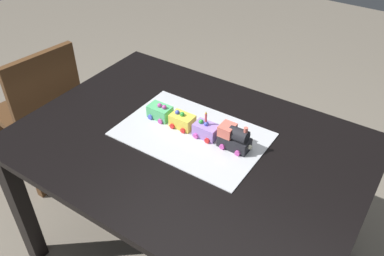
{
  "coord_description": "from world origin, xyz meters",
  "views": [
    {
      "loc": [
        -0.71,
        1.04,
        1.77
      ],
      "look_at": [
        0.02,
        -0.04,
        0.77
      ],
      "focal_mm": 37.55,
      "sensor_mm": 36.0,
      "label": 1
    }
  ],
  "objects_px": {
    "cake_car_caboose_mint_green": "(160,112)",
    "cake_car_hopper_lavender": "(206,130)",
    "cake_car_tanker_lemon": "(182,121)",
    "dining_table": "(189,161)",
    "chair": "(41,110)",
    "cake_locomotive": "(234,138)",
    "birthday_candle": "(206,117)"
  },
  "relations": [
    {
      "from": "cake_locomotive",
      "to": "cake_car_caboose_mint_green",
      "type": "height_order",
      "value": "cake_locomotive"
    },
    {
      "from": "dining_table",
      "to": "cake_car_caboose_mint_green",
      "type": "bearing_deg",
      "value": -18.42
    },
    {
      "from": "chair",
      "to": "cake_car_hopper_lavender",
      "type": "height_order",
      "value": "chair"
    },
    {
      "from": "cake_car_hopper_lavender",
      "to": "cake_car_tanker_lemon",
      "type": "height_order",
      "value": "same"
    },
    {
      "from": "cake_car_tanker_lemon",
      "to": "cake_car_hopper_lavender",
      "type": "bearing_deg",
      "value": 180.0
    },
    {
      "from": "birthday_candle",
      "to": "cake_locomotive",
      "type": "bearing_deg",
      "value": 180.0
    },
    {
      "from": "cake_car_caboose_mint_green",
      "to": "cake_car_tanker_lemon",
      "type": "bearing_deg",
      "value": 180.0
    },
    {
      "from": "dining_table",
      "to": "cake_car_tanker_lemon",
      "type": "bearing_deg",
      "value": -39.48
    },
    {
      "from": "chair",
      "to": "birthday_candle",
      "type": "xyz_separation_m",
      "value": [
        -1.07,
        -0.03,
        0.37
      ]
    },
    {
      "from": "chair",
      "to": "cake_car_caboose_mint_green",
      "type": "xyz_separation_m",
      "value": [
        -0.84,
        -0.03,
        0.3
      ]
    },
    {
      "from": "dining_table",
      "to": "birthday_candle",
      "type": "height_order",
      "value": "birthday_candle"
    },
    {
      "from": "cake_car_tanker_lemon",
      "to": "birthday_candle",
      "type": "height_order",
      "value": "birthday_candle"
    },
    {
      "from": "chair",
      "to": "cake_locomotive",
      "type": "relative_size",
      "value": 6.14
    },
    {
      "from": "dining_table",
      "to": "chair",
      "type": "distance_m",
      "value": 1.05
    },
    {
      "from": "dining_table",
      "to": "birthday_candle",
      "type": "relative_size",
      "value": 27.5
    },
    {
      "from": "cake_car_tanker_lemon",
      "to": "birthday_candle",
      "type": "distance_m",
      "value": 0.13
    },
    {
      "from": "dining_table",
      "to": "chair",
      "type": "relative_size",
      "value": 1.63
    },
    {
      "from": "dining_table",
      "to": "cake_car_caboose_mint_green",
      "type": "distance_m",
      "value": 0.25
    },
    {
      "from": "dining_table",
      "to": "cake_car_tanker_lemon",
      "type": "distance_m",
      "value": 0.17
    },
    {
      "from": "cake_car_caboose_mint_green",
      "to": "cake_locomotive",
      "type": "bearing_deg",
      "value": 180.0
    },
    {
      "from": "dining_table",
      "to": "birthday_candle",
      "type": "bearing_deg",
      "value": -119.07
    },
    {
      "from": "dining_table",
      "to": "cake_car_caboose_mint_green",
      "type": "height_order",
      "value": "cake_car_caboose_mint_green"
    },
    {
      "from": "chair",
      "to": "cake_locomotive",
      "type": "distance_m",
      "value": 1.24
    },
    {
      "from": "cake_car_hopper_lavender",
      "to": "cake_car_caboose_mint_green",
      "type": "height_order",
      "value": "same"
    },
    {
      "from": "chair",
      "to": "cake_car_hopper_lavender",
      "type": "relative_size",
      "value": 8.6
    },
    {
      "from": "cake_car_caboose_mint_green",
      "to": "cake_car_hopper_lavender",
      "type": "bearing_deg",
      "value": 180.0
    },
    {
      "from": "cake_car_hopper_lavender",
      "to": "cake_car_tanker_lemon",
      "type": "distance_m",
      "value": 0.12
    },
    {
      "from": "cake_car_hopper_lavender",
      "to": "birthday_candle",
      "type": "height_order",
      "value": "birthday_candle"
    },
    {
      "from": "chair",
      "to": "cake_locomotive",
      "type": "bearing_deg",
      "value": 99.36
    },
    {
      "from": "cake_locomotive",
      "to": "birthday_candle",
      "type": "height_order",
      "value": "birthday_candle"
    },
    {
      "from": "dining_table",
      "to": "cake_locomotive",
      "type": "bearing_deg",
      "value": -158.75
    },
    {
      "from": "cake_car_caboose_mint_green",
      "to": "chair",
      "type": "bearing_deg",
      "value": 2.25
    }
  ]
}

